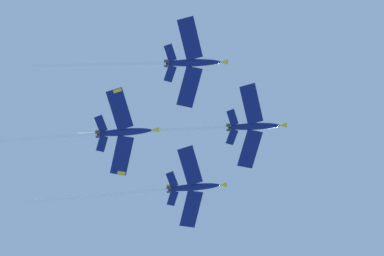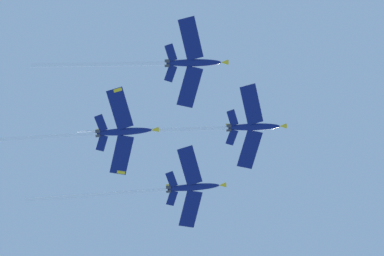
{
  "view_description": "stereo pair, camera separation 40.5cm",
  "coord_description": "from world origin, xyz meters",
  "px_view_note": "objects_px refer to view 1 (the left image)",
  "views": [
    {
      "loc": [
        9.33,
        -18.31,
        1.63
      ],
      "look_at": [
        -22.99,
        19.39,
        159.19
      ],
      "focal_mm": 69.97,
      "sensor_mm": 36.0,
      "label": 1
    },
    {
      "loc": [
        9.02,
        -18.58,
        1.63
      ],
      "look_at": [
        -22.99,
        19.39,
        159.19
      ],
      "focal_mm": 69.97,
      "sensor_mm": 36.0,
      "label": 2
    }
  ],
  "objects_px": {
    "jet_slot": "(93,134)",
    "jet_left_wing": "(166,189)",
    "jet_right_wing": "(164,63)",
    "jet_lead": "(222,128)"
  },
  "relations": [
    {
      "from": "jet_slot",
      "to": "jet_left_wing",
      "type": "bearing_deg",
      "value": 83.29
    },
    {
      "from": "jet_left_wing",
      "to": "jet_slot",
      "type": "bearing_deg",
      "value": -96.71
    },
    {
      "from": "jet_right_wing",
      "to": "jet_slot",
      "type": "distance_m",
      "value": 21.72
    },
    {
      "from": "jet_slot",
      "to": "jet_lead",
      "type": "bearing_deg",
      "value": 41.23
    },
    {
      "from": "jet_left_wing",
      "to": "jet_right_wing",
      "type": "height_order",
      "value": "jet_left_wing"
    },
    {
      "from": "jet_lead",
      "to": "jet_slot",
      "type": "bearing_deg",
      "value": -138.77
    },
    {
      "from": "jet_lead",
      "to": "jet_left_wing",
      "type": "relative_size",
      "value": 1.03
    },
    {
      "from": "jet_left_wing",
      "to": "jet_slot",
      "type": "xyz_separation_m",
      "value": [
        -2.46,
        -20.91,
        -3.56
      ]
    },
    {
      "from": "jet_left_wing",
      "to": "jet_right_wing",
      "type": "relative_size",
      "value": 1.09
    },
    {
      "from": "jet_right_wing",
      "to": "jet_slot",
      "type": "relative_size",
      "value": 0.91
    }
  ]
}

